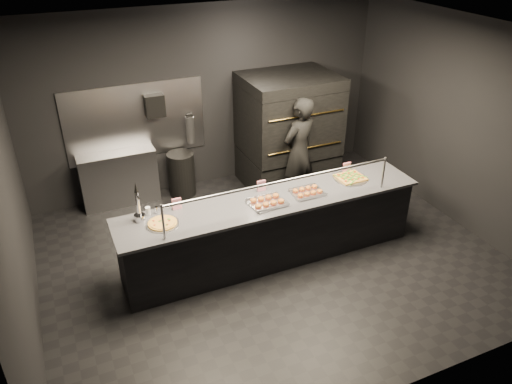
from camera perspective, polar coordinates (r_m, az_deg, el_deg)
room at (r=6.23m, az=1.54°, el=3.86°), size 6.04×6.00×3.00m
service_counter at (r=6.71m, az=1.78°, el=-4.24°), size 4.10×0.78×1.37m
pizza_oven at (r=8.46m, az=3.68°, el=7.01°), size 1.50×1.23×1.91m
prep_shelf at (r=8.28m, az=-15.35°, el=1.50°), size 1.20×0.35×0.90m
towel_dispenser at (r=8.02m, az=-11.53°, el=9.66°), size 0.30×0.20×0.35m
fire_extinguisher at (r=8.33m, az=-7.52°, el=7.12°), size 0.14×0.14×0.51m
beer_tap at (r=6.13m, az=-13.25°, el=-1.98°), size 0.14×0.19×0.52m
round_pizza at (r=6.07m, az=-10.64°, el=-3.54°), size 0.40×0.40×0.03m
slider_tray_a at (r=6.37m, az=1.29°, el=-1.12°), size 0.51×0.41×0.07m
slider_tray_b at (r=6.63m, az=5.91°, el=0.02°), size 0.44×0.34×0.07m
square_pizza at (r=7.09m, az=10.74°, el=1.62°), size 0.47×0.47×0.05m
condiment_jar at (r=6.27m, az=-11.96°, el=-2.11°), size 0.16×0.06×0.11m
tent_cards at (r=6.67m, az=1.07°, el=0.85°), size 2.62×0.04×0.15m
trash_bin at (r=8.39m, az=-8.49°, el=2.05°), size 0.44×0.44×0.74m
worker at (r=7.89m, az=4.91°, el=4.60°), size 0.75×0.62×1.77m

